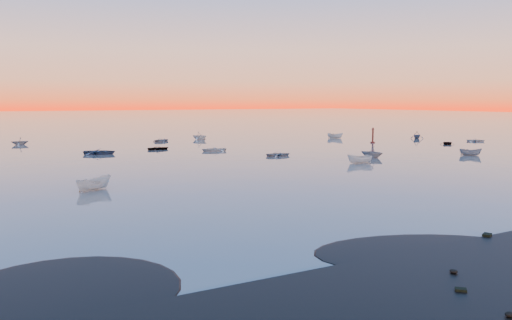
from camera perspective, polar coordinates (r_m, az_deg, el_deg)
ground at (r=124.44m, az=-17.22°, el=2.81°), size 600.00×600.00×0.00m
mud_lobes at (r=32.83m, az=20.26°, el=-7.74°), size 140.00×6.00×0.07m
moored_fleet at (r=79.01m, az=-10.53°, el=0.87°), size 124.00×58.00×1.20m
boat_near_center at (r=47.24m, az=-18.01°, el=-3.30°), size 2.78×3.85×1.23m
boat_near_right at (r=72.44m, az=13.09°, el=0.27°), size 3.89×2.63×1.25m
channel_marker at (r=97.90m, az=13.20°, el=2.64°), size 0.87×0.87×3.09m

